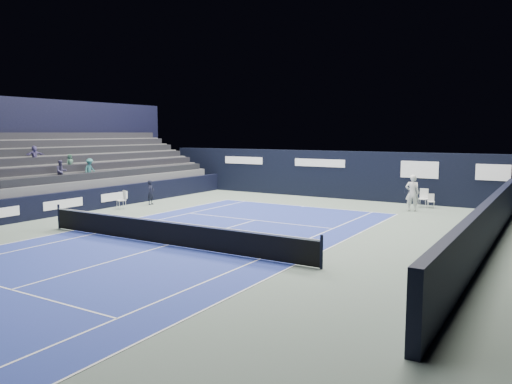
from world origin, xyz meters
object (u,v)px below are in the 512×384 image
tennis_net (167,232)px  folding_chair_back_b (431,200)px  line_judge_chair (123,198)px  folding_chair_back_a (424,195)px  tennis_player (412,193)px

tennis_net → folding_chair_back_b: bearing=66.9°
line_judge_chair → tennis_net: size_ratio=0.08×
folding_chair_back_a → tennis_player: 1.79m
folding_chair_back_b → line_judge_chair: size_ratio=0.78×
line_judge_chair → tennis_net: (8.42, -5.75, -0.08)m
folding_chair_back_a → line_judge_chair: 17.27m
folding_chair_back_a → tennis_player: tennis_player is taller
line_judge_chair → tennis_player: size_ratio=0.51×
tennis_net → tennis_player: size_ratio=6.40×
folding_chair_back_a → tennis_net: bearing=-109.0°
folding_chair_back_b → tennis_net: 16.49m
folding_chair_back_a → tennis_player: (-0.22, -1.75, 0.28)m
folding_chair_back_b → tennis_player: bearing=-129.8°
line_judge_chair → folding_chair_back_a: bearing=56.7°
folding_chair_back_a → folding_chair_back_b: (0.43, -0.03, -0.26)m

